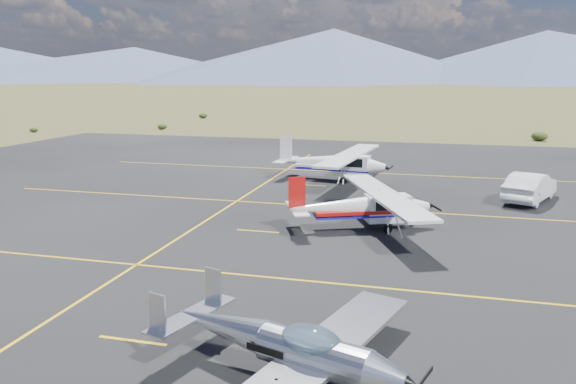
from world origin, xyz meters
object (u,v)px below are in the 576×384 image
at_px(aircraft_plain, 333,162).
at_px(sedan, 530,187).
at_px(aircraft_cessna, 363,205).
at_px(aircraft_low_wing, 287,346).

height_order(aircraft_plain, sedan, aircraft_plain).
xyz_separation_m(aircraft_plain, sedan, (11.72, -3.44, -0.42)).
distance_m(aircraft_cessna, aircraft_plain, 12.03).
bearing_deg(aircraft_low_wing, sedan, 86.32).
bearing_deg(aircraft_cessna, aircraft_low_wing, -113.35).
bearing_deg(aircraft_plain, aircraft_low_wing, -75.82).
xyz_separation_m(aircraft_cessna, aircraft_plain, (-3.43, 11.52, 0.13)).
bearing_deg(sedan, aircraft_cessna, 67.50).
bearing_deg(aircraft_plain, sedan, -9.98).
bearing_deg(sedan, aircraft_low_wing, 92.19).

